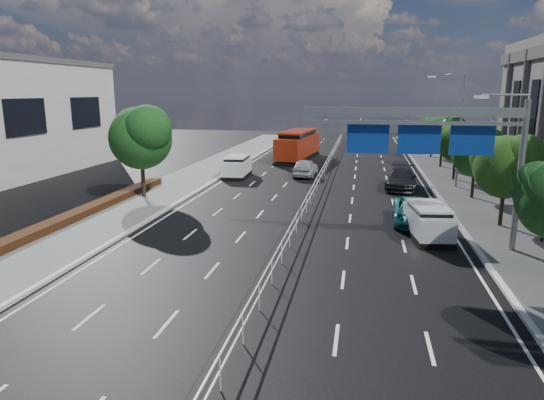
# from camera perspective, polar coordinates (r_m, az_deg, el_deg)

# --- Properties ---
(ground) EXTENTS (160.00, 160.00, 0.00)m
(ground) POSITION_cam_1_polar(r_m,az_deg,el_deg) (16.16, -2.76, -15.19)
(ground) COLOR black
(ground) RESTS_ON ground
(kerb_near) EXTENTS (0.25, 140.00, 0.15)m
(kerb_near) POSITION_cam_1_polar(r_m,az_deg,el_deg) (20.04, -29.20, -10.94)
(kerb_near) COLOR silver
(kerb_near) RESTS_ON ground
(median_fence) EXTENTS (0.05, 85.00, 1.02)m
(median_fence) POSITION_cam_1_polar(r_m,az_deg,el_deg) (37.21, 5.22, 1.72)
(median_fence) COLOR silver
(median_fence) RESTS_ON ground
(overhead_gantry) EXTENTS (10.24, 0.38, 7.45)m
(overhead_gantry) POSITION_cam_1_polar(r_m,az_deg,el_deg) (24.26, 18.72, 7.41)
(overhead_gantry) COLOR gray
(overhead_gantry) RESTS_ON ground
(streetlight_far) EXTENTS (2.78, 2.40, 9.00)m
(streetlight_far) POSITION_cam_1_polar(r_m,az_deg,el_deg) (40.59, 20.94, 8.53)
(streetlight_far) COLOR gray
(streetlight_far) RESTS_ON ground
(near_tree_back) EXTENTS (4.84, 4.51, 6.69)m
(near_tree_back) POSITION_cam_1_polar(r_m,az_deg,el_deg) (35.46, -15.14, 7.47)
(near_tree_back) COLOR black
(near_tree_back) RESTS_ON ground
(far_tree_d) EXTENTS (3.85, 3.59, 5.34)m
(far_tree_d) POSITION_cam_1_polar(r_m,az_deg,el_deg) (29.70, 25.95, 3.91)
(far_tree_d) COLOR black
(far_tree_d) RESTS_ON ground
(far_tree_e) EXTENTS (3.63, 3.38, 5.13)m
(far_tree_e) POSITION_cam_1_polar(r_m,az_deg,el_deg) (36.94, 22.95, 5.46)
(far_tree_e) COLOR black
(far_tree_e) RESTS_ON ground
(far_tree_f) EXTENTS (3.52, 3.28, 5.02)m
(far_tree_f) POSITION_cam_1_polar(r_m,az_deg,el_deg) (44.27, 20.94, 6.57)
(far_tree_f) COLOR black
(far_tree_f) RESTS_ON ground
(far_tree_g) EXTENTS (3.96, 3.69, 5.45)m
(far_tree_g) POSITION_cam_1_polar(r_m,az_deg,el_deg) (51.62, 19.53, 7.72)
(far_tree_g) COLOR black
(far_tree_g) RESTS_ON ground
(far_tree_h) EXTENTS (3.41, 3.18, 4.91)m
(far_tree_h) POSITION_cam_1_polar(r_m,az_deg,el_deg) (59.04, 18.41, 8.01)
(far_tree_h) COLOR black
(far_tree_h) RESTS_ON ground
(white_minivan) EXTENTS (2.11, 4.51, 1.92)m
(white_minivan) POSITION_cam_1_polar(r_m,az_deg,el_deg) (43.74, -4.14, 3.93)
(white_minivan) COLOR black
(white_minivan) RESTS_ON ground
(red_bus) EXTENTS (3.85, 11.31, 3.31)m
(red_bus) POSITION_cam_1_polar(r_m,az_deg,el_deg) (54.93, 3.07, 6.55)
(red_bus) COLOR black
(red_bus) RESTS_ON ground
(near_car_silver) EXTENTS (2.09, 4.76, 1.59)m
(near_car_silver) POSITION_cam_1_polar(r_m,az_deg,el_deg) (44.23, 3.94, 3.84)
(near_car_silver) COLOR #A6A7AD
(near_car_silver) RESTS_ON ground
(near_car_dark) EXTENTS (1.74, 4.70, 1.54)m
(near_car_dark) POSITION_cam_1_polar(r_m,az_deg,el_deg) (66.63, 3.46, 6.78)
(near_car_dark) COLOR black
(near_car_dark) RESTS_ON ground
(silver_minivan) EXTENTS (2.35, 4.43, 1.76)m
(silver_minivan) POSITION_cam_1_polar(r_m,az_deg,el_deg) (26.78, 17.88, -2.42)
(silver_minivan) COLOR black
(silver_minivan) RESTS_ON ground
(parked_car_teal) EXTENTS (2.56, 5.21, 1.42)m
(parked_car_teal) POSITION_cam_1_polar(r_m,az_deg,el_deg) (29.42, 16.41, -1.31)
(parked_car_teal) COLOR #1A7775
(parked_car_teal) RESTS_ON ground
(parked_car_dark) EXTENTS (2.88, 5.79, 1.62)m
(parked_car_dark) POSITION_cam_1_polar(r_m,az_deg,el_deg) (39.68, 14.98, 2.44)
(parked_car_dark) COLOR black
(parked_car_dark) RESTS_ON ground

